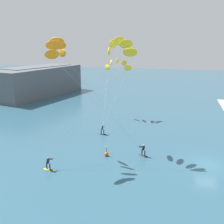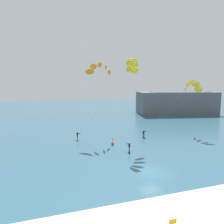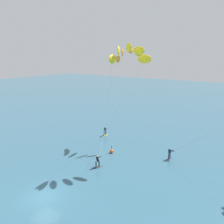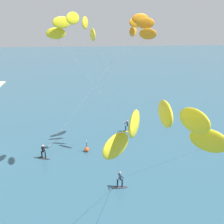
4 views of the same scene
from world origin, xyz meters
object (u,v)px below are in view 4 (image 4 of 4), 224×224
Objects in this scene: kitesurfer_nearshore at (161,133)px; kitesurfer_mid_water at (76,32)px; marker_buoy at (87,149)px; kitesurfer_far_out at (136,31)px.

kitesurfer_mid_water is (-16.11, -3.97, 3.52)m from kitesurfer_nearshore.
kitesurfer_mid_water is at bearing -166.17° from kitesurfer_nearshore.
marker_buoy is at bearing 168.03° from kitesurfer_mid_water.
kitesurfer_mid_water reaches higher than kitesurfer_far_out.
marker_buoy is at bearing -170.04° from kitesurfer_nearshore.
kitesurfer_nearshore is 16.96m from kitesurfer_mid_water.
kitesurfer_far_out is 11.20× the size of marker_buoy.
kitesurfer_far_out is at bearing 173.31° from kitesurfer_nearshore.
kitesurfer_far_out is at bearing 96.51° from marker_buoy.
kitesurfer_far_out reaches higher than kitesurfer_nearshore.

